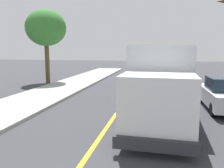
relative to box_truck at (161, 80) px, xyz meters
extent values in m
cube|color=gold|center=(-2.04, 0.58, -1.76)|extent=(0.16, 56.00, 0.01)
cube|color=silver|center=(0.02, 0.73, 0.13)|extent=(2.55, 5.07, 2.60)
cube|color=white|center=(-0.09, -2.76, -0.32)|extent=(2.34, 2.07, 1.70)
cube|color=#1E2D3D|center=(-0.11, -3.66, 0.06)|extent=(2.04, 0.14, 0.75)
cube|color=#2D2D33|center=(-0.12, -3.84, -1.35)|extent=(2.41, 0.27, 0.36)
cylinder|color=black|center=(0.97, -2.60, -1.27)|extent=(0.33, 1.01, 1.00)
cylinder|color=black|center=(-1.13, -2.53, -1.27)|extent=(0.33, 1.01, 1.00)
cylinder|color=black|center=(1.11, 1.95, -1.27)|extent=(0.33, 1.01, 1.00)
cylinder|color=black|center=(-0.99, 2.02, -1.27)|extent=(0.33, 1.01, 1.00)
cube|color=black|center=(0.07, 6.13, -1.12)|extent=(1.88, 4.43, 0.76)
cube|color=#1E2D3D|center=(0.08, 6.28, -0.42)|extent=(1.62, 1.83, 0.64)
cylinder|color=black|center=(0.84, 4.71, -1.45)|extent=(0.23, 0.64, 0.64)
cylinder|color=black|center=(-0.74, 4.74, -1.45)|extent=(0.23, 0.64, 0.64)
cylinder|color=black|center=(0.89, 7.52, -1.45)|extent=(0.23, 0.64, 0.64)
cylinder|color=black|center=(-0.69, 7.55, -1.45)|extent=(0.23, 0.64, 0.64)
cube|color=#B7B7BC|center=(0.14, 12.47, -1.12)|extent=(1.90, 4.44, 0.76)
cube|color=#1E2D3D|center=(0.13, 12.62, -0.42)|extent=(1.63, 1.84, 0.64)
cylinder|color=black|center=(0.96, 11.08, -1.45)|extent=(0.23, 0.64, 0.64)
cylinder|color=black|center=(-0.62, 11.04, -1.45)|extent=(0.23, 0.64, 0.64)
cylinder|color=black|center=(0.89, 13.89, -1.45)|extent=(0.23, 0.64, 0.64)
cylinder|color=black|center=(-0.68, 13.85, -1.45)|extent=(0.23, 0.64, 0.64)
cube|color=silver|center=(-0.31, 19.92, -1.12)|extent=(1.84, 4.42, 0.76)
cube|color=#1E2D3D|center=(-0.31, 20.07, -0.42)|extent=(1.60, 1.81, 0.64)
cylinder|color=black|center=(0.49, 18.52, -1.45)|extent=(0.23, 0.64, 0.64)
cylinder|color=black|center=(-1.09, 18.50, -1.45)|extent=(0.23, 0.64, 0.64)
cylinder|color=black|center=(0.47, 21.33, -1.45)|extent=(0.23, 0.64, 0.64)
cylinder|color=black|center=(-1.11, 21.32, -1.45)|extent=(0.23, 0.64, 0.64)
cube|color=maroon|center=(0.55, 27.39, -1.12)|extent=(1.88, 4.43, 0.76)
cube|color=#1E2D3D|center=(0.56, 27.54, -0.42)|extent=(1.62, 1.83, 0.64)
cylinder|color=black|center=(1.32, 25.97, -1.45)|extent=(0.23, 0.64, 0.64)
cylinder|color=black|center=(-0.26, 26.00, -1.45)|extent=(0.23, 0.64, 0.64)
cylinder|color=black|center=(1.37, 28.79, -1.45)|extent=(0.23, 0.64, 0.64)
cylinder|color=black|center=(-0.21, 28.82, -1.45)|extent=(0.23, 0.64, 0.64)
cube|color=silver|center=(3.16, 2.46, -1.12)|extent=(1.91, 4.44, 0.76)
cylinder|color=black|center=(2.33, 3.84, -1.45)|extent=(0.24, 0.65, 0.64)
cylinder|color=black|center=(2.40, 1.03, -1.45)|extent=(0.24, 0.65, 0.64)
cylinder|color=brown|center=(-10.12, 9.50, -0.05)|extent=(0.40, 0.40, 3.42)
ellipsoid|color=#387A33|center=(-10.12, 9.50, 3.18)|extent=(3.59, 3.59, 3.23)
camera|label=1|loc=(-0.05, -10.12, 1.31)|focal=37.37mm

